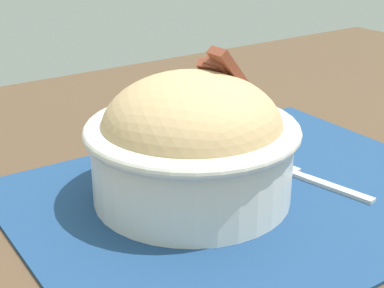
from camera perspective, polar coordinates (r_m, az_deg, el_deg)
The scene contains 4 objects.
table at distance 0.56m, azimuth 9.67°, elevation -10.41°, with size 1.35×0.98×0.76m.
placemat at distance 0.52m, azimuth 5.26°, elevation -5.03°, with size 0.40×0.31×0.00m, color navy.
bowl at distance 0.49m, azimuth 0.03°, elevation 0.20°, with size 0.22×0.22×0.13m.
fork at distance 0.55m, azimuth 10.94°, elevation -3.19°, with size 0.04×0.13×0.00m.
Camera 1 is at (-0.34, -0.32, 1.00)m, focal length 53.65 mm.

